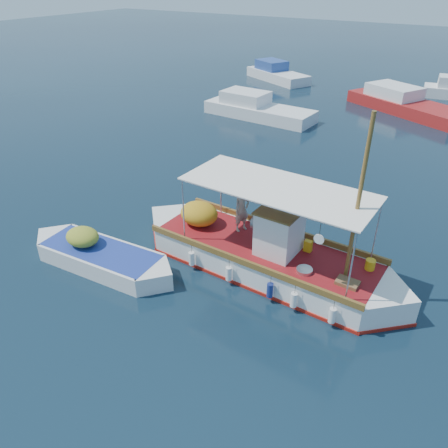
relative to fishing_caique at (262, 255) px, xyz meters
The scene contains 6 objects.
ground 0.90m from the fishing_caique, 59.48° to the right, with size 160.00×160.00×0.00m, color black.
fishing_caique is the anchor object (origin of this frame).
dinghy 5.49m from the fishing_caique, 150.16° to the right, with size 5.81×1.89×1.42m.
bg_boat_nw 17.36m from the fishing_caique, 118.75° to the left, with size 7.67×2.85×1.80m.
bg_boat_n 21.87m from the fishing_caique, 90.43° to the left, with size 8.99×6.49×1.80m.
bg_boat_far_w 28.85m from the fishing_caique, 114.91° to the left, with size 6.79×4.94×1.80m.
Camera 1 is at (4.84, -10.23, 8.78)m, focal length 35.00 mm.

